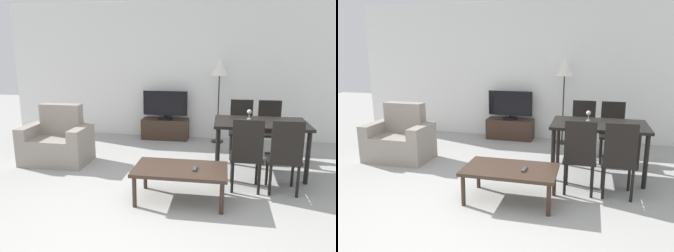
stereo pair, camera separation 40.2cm
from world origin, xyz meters
The scene contains 14 objects.
ground_plane centered at (0.00, 0.00, 0.00)m, with size 18.00×18.00×0.00m, color #9E9E99.
wall_back centered at (0.00, 3.74, 1.35)m, with size 7.25×0.06×2.70m.
armchair centered at (-1.74, 1.81, 0.32)m, with size 1.03×0.66×0.91m.
tv_stand centered at (-0.29, 3.49, 0.20)m, with size 0.93×0.36×0.41m.
tv centered at (-0.29, 3.49, 0.69)m, with size 0.88×0.31×0.56m.
coffee_table centered at (0.38, 0.76, 0.37)m, with size 1.09×0.64×0.41m.
dining_table centered at (1.38, 1.88, 0.67)m, with size 1.30×0.82×0.76m.
dining_chair_near centered at (1.15, 1.16, 0.52)m, with size 0.40×0.40×0.95m.
dining_chair_far centered at (1.61, 2.61, 0.52)m, with size 0.40×0.40×0.95m.
dining_chair_near_right centered at (1.61, 1.16, 0.52)m, with size 0.40×0.40×0.95m.
dining_chair_far_left centered at (1.15, 2.61, 0.52)m, with size 0.40×0.40×0.95m.
floor_lamp centered at (0.76, 3.42, 1.38)m, with size 0.33×0.33×1.61m.
remote_primary centered at (0.55, 0.74, 0.42)m, with size 0.04×0.15×0.02m.
wine_glass_left centered at (1.23, 2.03, 0.86)m, with size 0.07×0.07×0.15m.
Camera 1 is at (0.84, -2.84, 1.76)m, focal length 35.00 mm.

